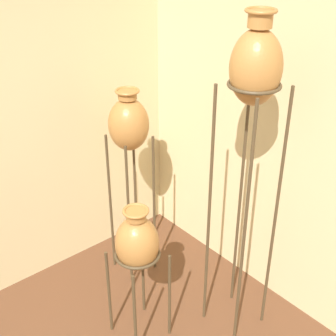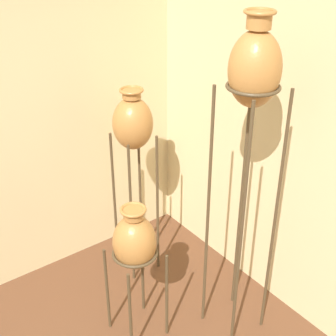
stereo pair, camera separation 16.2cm
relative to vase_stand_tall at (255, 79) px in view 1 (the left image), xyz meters
The scene contains 3 objects.
vase_stand_tall is the anchor object (origin of this frame).
vase_stand_medium 1.07m from the vase_stand_tall, 101.91° to the left, with size 0.28×0.28×1.51m.
vase_stand_short 1.21m from the vase_stand_tall, 149.52° to the left, with size 0.30×0.30×1.01m.
Camera 1 is at (-0.37, -0.90, 2.55)m, focal length 50.00 mm.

